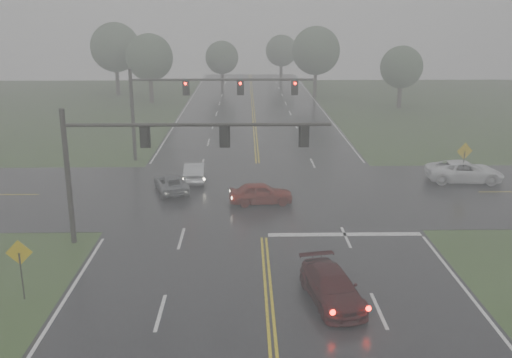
{
  "coord_description": "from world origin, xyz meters",
  "views": [
    {
      "loc": [
        -0.96,
        -14.94,
        11.83
      ],
      "look_at": [
        -0.39,
        16.0,
        2.79
      ],
      "focal_mm": 40.0,
      "sensor_mm": 36.0,
      "label": 1
    }
  ],
  "objects_px": {
    "sedan_maroon": "(331,302)",
    "sedan_silver": "(195,181)",
    "car_grey": "(172,192)",
    "pickup_white": "(463,182)",
    "signal_gantry_near": "(149,149)",
    "sedan_red": "(261,204)",
    "signal_gantry_far": "(189,96)"
  },
  "relations": [
    {
      "from": "sedan_maroon",
      "to": "car_grey",
      "type": "relative_size",
      "value": 1.1
    },
    {
      "from": "sedan_silver",
      "to": "signal_gantry_near",
      "type": "distance_m",
      "value": 12.67
    },
    {
      "from": "sedan_red",
      "to": "pickup_white",
      "type": "distance_m",
      "value": 15.63
    },
    {
      "from": "sedan_red",
      "to": "pickup_white",
      "type": "height_order",
      "value": "pickup_white"
    },
    {
      "from": "sedan_red",
      "to": "signal_gantry_far",
      "type": "height_order",
      "value": "signal_gantry_far"
    },
    {
      "from": "sedan_silver",
      "to": "car_grey",
      "type": "relative_size",
      "value": 0.99
    },
    {
      "from": "sedan_maroon",
      "to": "signal_gantry_near",
      "type": "distance_m",
      "value": 12.07
    },
    {
      "from": "sedan_maroon",
      "to": "sedan_silver",
      "type": "height_order",
      "value": "sedan_silver"
    },
    {
      "from": "pickup_white",
      "to": "signal_gantry_far",
      "type": "bearing_deg",
      "value": 74.38
    },
    {
      "from": "sedan_maroon",
      "to": "pickup_white",
      "type": "bearing_deg",
      "value": 44.59
    },
    {
      "from": "pickup_white",
      "to": "signal_gantry_near",
      "type": "bearing_deg",
      "value": 120.54
    },
    {
      "from": "sedan_silver",
      "to": "signal_gantry_far",
      "type": "relative_size",
      "value": 0.28
    },
    {
      "from": "car_grey",
      "to": "pickup_white",
      "type": "bearing_deg",
      "value": 169.39
    },
    {
      "from": "sedan_red",
      "to": "sedan_silver",
      "type": "relative_size",
      "value": 0.98
    },
    {
      "from": "pickup_white",
      "to": "signal_gantry_near",
      "type": "distance_m",
      "value": 24.07
    },
    {
      "from": "car_grey",
      "to": "signal_gantry_far",
      "type": "height_order",
      "value": "signal_gantry_far"
    },
    {
      "from": "sedan_red",
      "to": "car_grey",
      "type": "distance_m",
      "value": 6.63
    },
    {
      "from": "sedan_red",
      "to": "car_grey",
      "type": "relative_size",
      "value": 0.97
    },
    {
      "from": "sedan_maroon",
      "to": "signal_gantry_far",
      "type": "relative_size",
      "value": 0.31
    },
    {
      "from": "sedan_silver",
      "to": "signal_gantry_near",
      "type": "bearing_deg",
      "value": 82.16
    },
    {
      "from": "sedan_silver",
      "to": "car_grey",
      "type": "height_order",
      "value": "sedan_silver"
    },
    {
      "from": "sedan_red",
      "to": "pickup_white",
      "type": "relative_size",
      "value": 0.75
    },
    {
      "from": "sedan_maroon",
      "to": "signal_gantry_near",
      "type": "relative_size",
      "value": 0.34
    },
    {
      "from": "signal_gantry_far",
      "to": "car_grey",
      "type": "bearing_deg",
      "value": -93.58
    },
    {
      "from": "sedan_red",
      "to": "signal_gantry_near",
      "type": "relative_size",
      "value": 0.3
    },
    {
      "from": "car_grey",
      "to": "pickup_white",
      "type": "height_order",
      "value": "pickup_white"
    },
    {
      "from": "sedan_red",
      "to": "pickup_white",
      "type": "xyz_separation_m",
      "value": [
        14.91,
        4.71,
        0.0
      ]
    },
    {
      "from": "sedan_maroon",
      "to": "sedan_red",
      "type": "bearing_deg",
      "value": 90.78
    },
    {
      "from": "signal_gantry_near",
      "to": "signal_gantry_far",
      "type": "distance_m",
      "value": 17.76
    },
    {
      "from": "sedan_maroon",
      "to": "signal_gantry_far",
      "type": "distance_m",
      "value": 26.42
    },
    {
      "from": "sedan_maroon",
      "to": "sedan_silver",
      "type": "xyz_separation_m",
      "value": [
        -7.34,
        18.33,
        0.0
      ]
    },
    {
      "from": "signal_gantry_near",
      "to": "sedan_silver",
      "type": "bearing_deg",
      "value": 83.85
    }
  ]
}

